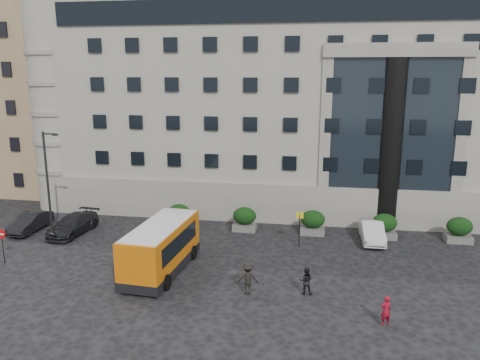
% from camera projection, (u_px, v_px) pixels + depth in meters
% --- Properties ---
extents(ground, '(120.00, 120.00, 0.00)m').
position_uv_depth(ground, '(206.00, 270.00, 28.87)').
color(ground, black).
rests_on(ground, ground).
extents(civic_building, '(44.00, 24.00, 18.00)m').
position_uv_depth(civic_building, '(313.00, 102.00, 47.04)').
color(civic_building, gray).
rests_on(civic_building, ground).
extents(entrance_column, '(1.80, 1.80, 13.00)m').
position_uv_depth(entrance_column, '(390.00, 146.00, 35.41)').
color(entrance_column, black).
rests_on(entrance_column, ground).
extents(apartment_near, '(14.00, 14.00, 20.00)m').
position_uv_depth(apartment_near, '(28.00, 91.00, 49.61)').
color(apartment_near, '#8E7652').
rests_on(apartment_near, ground).
extents(apartment_far, '(13.00, 13.00, 22.00)m').
position_uv_depth(apartment_far, '(83.00, 79.00, 67.16)').
color(apartment_far, brown).
rests_on(apartment_far, ground).
extents(hedge_a, '(1.80, 1.26, 1.84)m').
position_uv_depth(hedge_a, '(179.00, 216.00, 36.79)').
color(hedge_a, '#51514F').
rests_on(hedge_a, ground).
extents(hedge_b, '(1.80, 1.26, 1.84)m').
position_uv_depth(hedge_b, '(245.00, 219.00, 35.97)').
color(hedge_b, '#51514F').
rests_on(hedge_b, ground).
extents(hedge_c, '(1.80, 1.26, 1.84)m').
position_uv_depth(hedge_c, '(313.00, 222.00, 35.15)').
color(hedge_c, '#51514F').
rests_on(hedge_c, ground).
extents(hedge_d, '(1.80, 1.26, 1.84)m').
position_uv_depth(hedge_d, '(384.00, 226.00, 34.33)').
color(hedge_d, '#51514F').
rests_on(hedge_d, ground).
extents(hedge_e, '(1.80, 1.26, 1.84)m').
position_uv_depth(hedge_e, '(459.00, 230.00, 33.51)').
color(hedge_e, '#51514F').
rests_on(hedge_e, ground).
extents(street_lamp, '(1.16, 0.18, 8.00)m').
position_uv_depth(street_lamp, '(49.00, 183.00, 32.64)').
color(street_lamp, '#262628').
rests_on(street_lamp, ground).
extents(bus_stop_sign, '(0.50, 0.08, 2.52)m').
position_uv_depth(bus_stop_sign, '(300.00, 223.00, 32.42)').
color(bus_stop_sign, '#262628').
rests_on(bus_stop_sign, ground).
extents(no_entry_sign, '(0.64, 0.16, 2.32)m').
position_uv_depth(no_entry_sign, '(2.00, 239.00, 29.54)').
color(no_entry_sign, '#262628').
rests_on(no_entry_sign, ground).
extents(minibus, '(3.13, 7.36, 3.00)m').
position_uv_depth(minibus, '(161.00, 246.00, 28.40)').
color(minibus, '#D06509').
rests_on(minibus, ground).
extents(red_truck, '(2.76, 5.04, 2.59)m').
position_uv_depth(red_truck, '(88.00, 186.00, 44.51)').
color(red_truck, maroon).
rests_on(red_truck, ground).
extents(parked_car_b, '(1.52, 4.24, 1.39)m').
position_uv_depth(parked_car_b, '(30.00, 222.00, 35.90)').
color(parked_car_b, black).
rests_on(parked_car_b, ground).
extents(parked_car_c, '(2.48, 5.09, 1.43)m').
position_uv_depth(parked_car_c, '(73.00, 224.00, 35.30)').
color(parked_car_c, black).
rests_on(parked_car_c, ground).
extents(parked_car_d, '(3.26, 5.92, 1.57)m').
position_uv_depth(parked_car_d, '(129.00, 188.00, 45.89)').
color(parked_car_d, black).
rests_on(parked_car_d, ground).
extents(white_taxi, '(1.61, 4.39, 1.44)m').
position_uv_depth(white_taxi, '(372.00, 231.00, 33.76)').
color(white_taxi, silver).
rests_on(white_taxi, ground).
extents(pedestrian_a, '(0.65, 0.55, 1.52)m').
position_uv_depth(pedestrian_a, '(386.00, 311.00, 22.48)').
color(pedestrian_a, maroon).
rests_on(pedestrian_a, ground).
extents(pedestrian_b, '(0.76, 0.59, 1.55)m').
position_uv_depth(pedestrian_b, '(306.00, 281.00, 25.65)').
color(pedestrian_b, black).
rests_on(pedestrian_b, ground).
extents(pedestrian_c, '(1.27, 0.85, 1.84)m').
position_uv_depth(pedestrian_c, '(248.00, 278.00, 25.62)').
color(pedestrian_c, black).
rests_on(pedestrian_c, ground).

